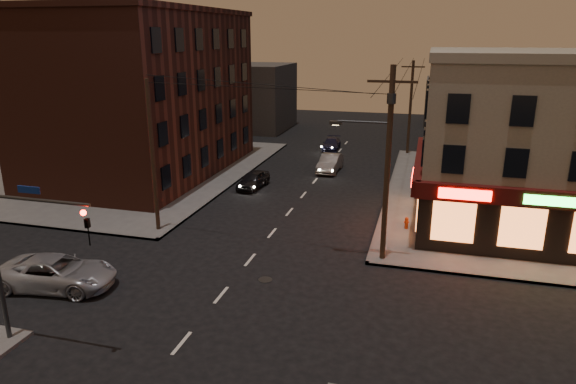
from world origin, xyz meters
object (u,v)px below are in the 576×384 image
(sedan_near, at_px, (253,180))
(sedan_far, at_px, (331,144))
(sedan_mid, at_px, (330,163))
(fire_hydrant, at_px, (406,222))
(suv_cross, at_px, (56,273))

(sedan_near, height_order, sedan_far, sedan_near)
(sedan_mid, bearing_deg, sedan_far, 101.75)
(fire_hydrant, bearing_deg, sedan_mid, 119.31)
(sedan_mid, xyz_separation_m, fire_hydrant, (7.21, -12.84, -0.19))
(suv_cross, relative_size, sedan_far, 1.36)
(suv_cross, height_order, sedan_far, suv_cross)
(sedan_far, relative_size, fire_hydrant, 5.53)
(sedan_mid, distance_m, fire_hydrant, 14.73)
(fire_hydrant, bearing_deg, suv_cross, -142.56)
(suv_cross, relative_size, sedan_near, 1.42)
(sedan_mid, bearing_deg, suv_cross, -106.90)
(sedan_near, height_order, fire_hydrant, sedan_near)
(sedan_near, xyz_separation_m, sedan_mid, (4.82, 6.62, 0.08))
(sedan_mid, height_order, sedan_far, sedan_mid)
(suv_cross, relative_size, sedan_mid, 1.23)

